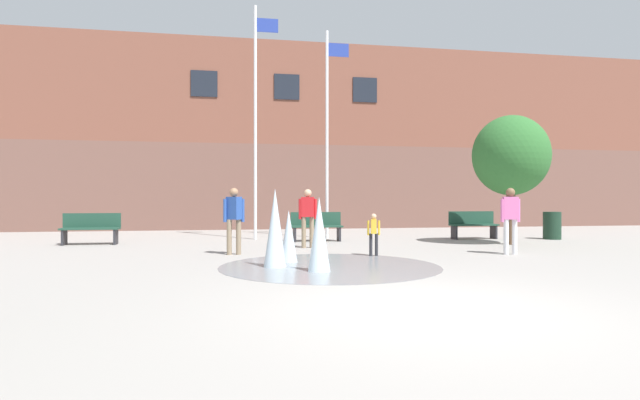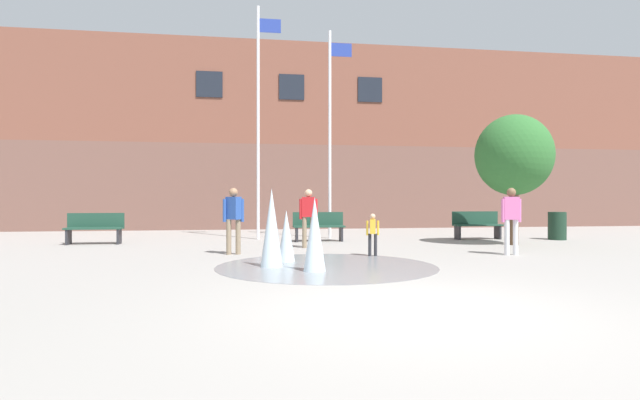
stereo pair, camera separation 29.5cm
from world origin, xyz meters
name	(u,v)px [view 2 (the right image)]	position (x,y,z in m)	size (l,w,h in m)	color
ground_plane	(415,309)	(0.00, 0.00, 0.00)	(100.00, 100.00, 0.00)	gray
library_building	(286,142)	(0.00, 18.84, 4.11)	(36.00, 6.05, 8.22)	brown
splash_fountain	(296,238)	(-1.04, 3.91, 0.57)	(4.36, 4.36, 1.54)	gray
park_bench_left_of_flagpoles	(95,228)	(-6.38, 9.64, 0.48)	(1.60, 0.44, 0.91)	#28282D
park_bench_under_left_flagpole	(319,226)	(0.26, 9.62, 0.48)	(1.60, 0.44, 0.91)	#28282D
park_bench_far_right	(477,225)	(5.53, 9.64, 0.48)	(1.60, 0.44, 0.91)	#28282D
child_in_fountain	(373,231)	(0.91, 5.48, 0.58)	(0.31, 0.23, 0.99)	#28282D
teen_by_trashcan	(511,216)	(4.21, 5.20, 0.93)	(0.50, 0.29, 1.59)	silver
adult_watching	(233,215)	(-2.30, 6.30, 0.93)	(0.50, 0.38, 1.59)	#89755B
adult_in_red	(308,213)	(-0.32, 7.61, 0.93)	(0.50, 0.28, 1.59)	#89755B
flagpole_left	(259,115)	(-1.56, 10.73, 4.07)	(0.80, 0.10, 7.66)	silver
flagpole_right	(331,128)	(0.84, 10.73, 3.72)	(0.80, 0.10, 6.98)	silver
trash_can	(557,226)	(8.01, 9.04, 0.45)	(0.56, 0.56, 0.90)	#193323
street_tree_near_building	(514,155)	(5.64, 7.56, 2.58)	(2.18, 2.18, 3.75)	brown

